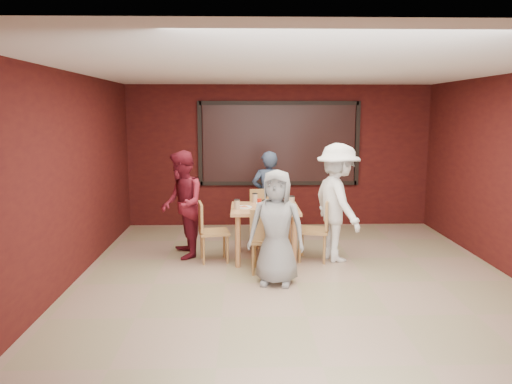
{
  "coord_description": "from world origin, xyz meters",
  "views": [
    {
      "loc": [
        -0.71,
        -6.41,
        2.27
      ],
      "look_at": [
        -0.52,
        1.12,
        1.06
      ],
      "focal_mm": 35.0,
      "sensor_mm": 36.0,
      "label": 1
    }
  ],
  "objects_px": {
    "dining_table": "(265,214)",
    "chair_front": "(267,237)",
    "chair_back": "(264,214)",
    "diner_back": "(268,196)",
    "chair_left": "(209,228)",
    "chair_right": "(319,226)",
    "diner_right": "(337,203)",
    "diner_left": "(182,205)",
    "diner_front": "(276,228)"
  },
  "relations": [
    {
      "from": "dining_table",
      "to": "chair_front",
      "type": "height_order",
      "value": "dining_table"
    },
    {
      "from": "dining_table",
      "to": "chair_front",
      "type": "relative_size",
      "value": 1.1
    },
    {
      "from": "chair_right",
      "to": "diner_right",
      "type": "height_order",
      "value": "diner_right"
    },
    {
      "from": "diner_back",
      "to": "diner_left",
      "type": "distance_m",
      "value": 1.71
    },
    {
      "from": "chair_left",
      "to": "diner_back",
      "type": "xyz_separation_m",
      "value": [
        0.97,
        1.23,
        0.28
      ]
    },
    {
      "from": "chair_left",
      "to": "diner_right",
      "type": "height_order",
      "value": "diner_right"
    },
    {
      "from": "diner_front",
      "to": "chair_right",
      "type": "bearing_deg",
      "value": 67.68
    },
    {
      "from": "diner_back",
      "to": "diner_front",
      "type": "bearing_deg",
      "value": 90.86
    },
    {
      "from": "chair_left",
      "to": "chair_right",
      "type": "height_order",
      "value": "chair_right"
    },
    {
      "from": "diner_back",
      "to": "diner_right",
      "type": "relative_size",
      "value": 0.89
    },
    {
      "from": "chair_back",
      "to": "diner_right",
      "type": "xyz_separation_m",
      "value": [
        1.07,
        -0.96,
        0.37
      ]
    },
    {
      "from": "chair_front",
      "to": "chair_right",
      "type": "relative_size",
      "value": 0.99
    },
    {
      "from": "chair_right",
      "to": "chair_back",
      "type": "bearing_deg",
      "value": 129.07
    },
    {
      "from": "diner_left",
      "to": "diner_right",
      "type": "distance_m",
      "value": 2.41
    },
    {
      "from": "chair_front",
      "to": "diner_front",
      "type": "relative_size",
      "value": 0.62
    },
    {
      "from": "chair_back",
      "to": "diner_right",
      "type": "height_order",
      "value": "diner_right"
    },
    {
      "from": "chair_left",
      "to": "diner_front",
      "type": "relative_size",
      "value": 0.6
    },
    {
      "from": "chair_right",
      "to": "chair_front",
      "type": "bearing_deg",
      "value": -143.34
    },
    {
      "from": "chair_back",
      "to": "chair_right",
      "type": "relative_size",
      "value": 1.0
    },
    {
      "from": "diner_front",
      "to": "diner_back",
      "type": "xyz_separation_m",
      "value": [
        0.01,
        2.26,
        0.03
      ]
    },
    {
      "from": "diner_front",
      "to": "diner_right",
      "type": "xyz_separation_m",
      "value": [
        1.0,
        1.05,
        0.14
      ]
    },
    {
      "from": "dining_table",
      "to": "diner_front",
      "type": "height_order",
      "value": "diner_front"
    },
    {
      "from": "chair_back",
      "to": "chair_left",
      "type": "height_order",
      "value": "chair_back"
    },
    {
      "from": "dining_table",
      "to": "chair_left",
      "type": "xyz_separation_m",
      "value": [
        -0.86,
        -0.1,
        -0.2
      ]
    },
    {
      "from": "chair_left",
      "to": "chair_front",
      "type": "bearing_deg",
      "value": -35.65
    },
    {
      "from": "chair_left",
      "to": "diner_back",
      "type": "bearing_deg",
      "value": 51.66
    },
    {
      "from": "chair_back",
      "to": "chair_right",
      "type": "distance_m",
      "value": 1.26
    },
    {
      "from": "dining_table",
      "to": "chair_front",
      "type": "distance_m",
      "value": 0.74
    },
    {
      "from": "chair_right",
      "to": "diner_left",
      "type": "relative_size",
      "value": 0.57
    },
    {
      "from": "chair_left",
      "to": "chair_right",
      "type": "distance_m",
      "value": 1.68
    },
    {
      "from": "diner_left",
      "to": "diner_right",
      "type": "xyz_separation_m",
      "value": [
        2.39,
        -0.23,
        0.06
      ]
    },
    {
      "from": "diner_back",
      "to": "diner_left",
      "type": "bearing_deg",
      "value": 36.07
    },
    {
      "from": "chair_right",
      "to": "diner_left",
      "type": "xyz_separation_m",
      "value": [
        -2.11,
        0.25,
        0.3
      ]
    },
    {
      "from": "chair_back",
      "to": "diner_front",
      "type": "relative_size",
      "value": 0.62
    },
    {
      "from": "chair_left",
      "to": "dining_table",
      "type": "bearing_deg",
      "value": 6.72
    },
    {
      "from": "chair_left",
      "to": "diner_back",
      "type": "height_order",
      "value": "diner_back"
    },
    {
      "from": "chair_left",
      "to": "diner_left",
      "type": "bearing_deg",
      "value": 150.19
    },
    {
      "from": "diner_front",
      "to": "diner_right",
      "type": "height_order",
      "value": "diner_right"
    },
    {
      "from": "diner_back",
      "to": "diner_right",
      "type": "bearing_deg",
      "value": 130.37
    },
    {
      "from": "diner_back",
      "to": "chair_front",
      "type": "bearing_deg",
      "value": 87.52
    },
    {
      "from": "chair_back",
      "to": "diner_back",
      "type": "height_order",
      "value": "diner_back"
    },
    {
      "from": "diner_right",
      "to": "dining_table",
      "type": "bearing_deg",
      "value": 68.83
    },
    {
      "from": "chair_front",
      "to": "chair_left",
      "type": "distance_m",
      "value": 1.05
    },
    {
      "from": "dining_table",
      "to": "diner_left",
      "type": "bearing_deg",
      "value": 173.53
    },
    {
      "from": "dining_table",
      "to": "chair_back",
      "type": "xyz_separation_m",
      "value": [
        0.03,
        0.88,
        -0.18
      ]
    },
    {
      "from": "diner_back",
      "to": "chair_right",
      "type": "bearing_deg",
      "value": 121.19
    },
    {
      "from": "dining_table",
      "to": "chair_left",
      "type": "bearing_deg",
      "value": -173.28
    },
    {
      "from": "chair_left",
      "to": "diner_left",
      "type": "distance_m",
      "value": 0.59
    },
    {
      "from": "chair_left",
      "to": "diner_back",
      "type": "relative_size",
      "value": 0.57
    },
    {
      "from": "diner_left",
      "to": "diner_right",
      "type": "bearing_deg",
      "value": 72.27
    }
  ]
}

